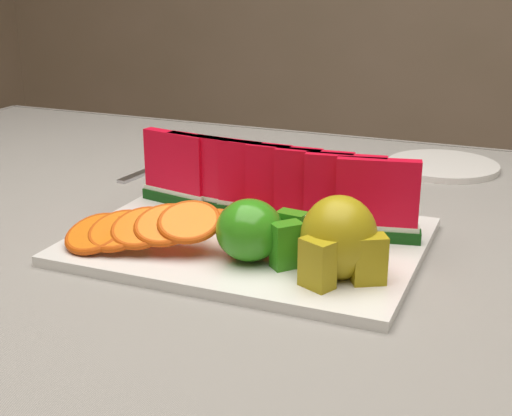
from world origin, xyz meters
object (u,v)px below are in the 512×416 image
(platter, at_px, (250,241))
(fork, at_px, (157,167))
(apple_cluster, at_px, (256,232))
(side_plate, at_px, (443,166))
(pear_cluster, at_px, (339,241))

(platter, bearing_deg, fork, 137.40)
(apple_cluster, bearing_deg, side_plate, 75.36)
(platter, height_order, side_plate, platter)
(platter, relative_size, side_plate, 1.70)
(apple_cluster, distance_m, side_plate, 0.51)
(pear_cluster, relative_size, side_plate, 0.43)
(platter, bearing_deg, side_plate, 69.36)
(pear_cluster, height_order, side_plate, pear_cluster)
(pear_cluster, bearing_deg, fork, 141.61)
(platter, relative_size, fork, 2.05)
(fork, bearing_deg, pear_cluster, -38.39)
(platter, bearing_deg, pear_cluster, -27.56)
(side_plate, xyz_separation_m, fork, (-0.43, -0.18, -0.00))
(side_plate, height_order, fork, side_plate)
(side_plate, bearing_deg, apple_cluster, -104.64)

